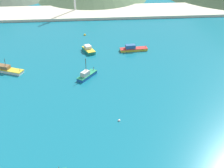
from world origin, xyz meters
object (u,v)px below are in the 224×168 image
(fishing_boat_8, at_px, (89,50))
(fishing_boat_9, at_px, (87,75))
(buoy_1, at_px, (85,35))
(fishing_boat_3, at_px, (7,70))
(fishing_boat_4, at_px, (133,49))
(buoy_0, at_px, (119,121))

(fishing_boat_8, xyz_separation_m, fishing_boat_9, (-0.96, -20.18, 0.04))
(buoy_1, bearing_deg, fishing_boat_8, -85.68)
(fishing_boat_3, relative_size, fishing_boat_8, 1.50)
(fishing_boat_4, xyz_separation_m, fishing_boat_9, (-17.61, -19.77, 0.04))
(fishing_boat_8, bearing_deg, fishing_boat_3, -152.70)
(fishing_boat_3, distance_m, buoy_0, 45.30)
(fishing_boat_3, bearing_deg, buoy_1, 50.35)
(fishing_boat_3, relative_size, buoy_0, 16.51)
(buoy_0, bearing_deg, buoy_1, 97.70)
(fishing_boat_3, bearing_deg, fishing_boat_4, 17.22)
(fishing_boat_4, bearing_deg, fishing_boat_8, 178.58)
(fishing_boat_3, distance_m, fishing_boat_8, 30.42)
(buoy_1, bearing_deg, fishing_boat_3, -129.65)
(fishing_boat_8, bearing_deg, buoy_0, -81.00)
(fishing_boat_9, height_order, buoy_0, fishing_boat_9)
(fishing_boat_4, bearing_deg, buoy_0, -102.57)
(fishing_boat_3, bearing_deg, fishing_boat_9, -13.44)
(fishing_boat_4, relative_size, buoy_0, 15.85)
(buoy_0, bearing_deg, fishing_boat_3, 138.62)
(fishing_boat_8, relative_size, buoy_0, 11.04)
(fishing_boat_9, bearing_deg, fishing_boat_3, 166.56)
(fishing_boat_3, xyz_separation_m, fishing_boat_9, (26.07, -6.23, 0.10))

